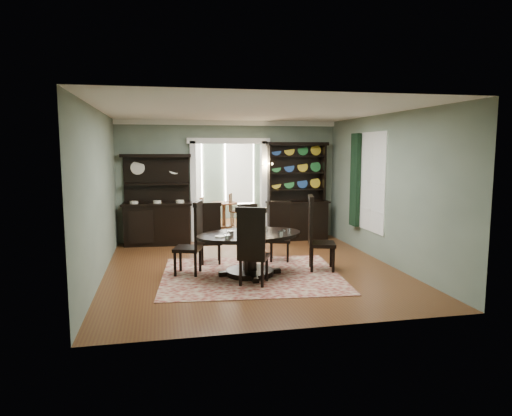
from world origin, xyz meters
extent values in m
cube|color=#593617|center=(0.00, 0.00, -0.01)|extent=(5.50, 6.00, 0.01)
cube|color=white|center=(0.00, 0.00, 3.00)|extent=(5.50, 6.00, 0.01)
cube|color=gray|center=(-2.75, 0.00, 1.50)|extent=(0.01, 6.00, 3.00)
cube|color=gray|center=(2.75, 0.00, 1.50)|extent=(0.01, 6.00, 3.00)
cube|color=gray|center=(0.00, -3.00, 1.50)|extent=(5.50, 0.01, 3.00)
cube|color=gray|center=(-1.83, 3.00, 1.50)|extent=(1.85, 0.01, 3.00)
cube|color=gray|center=(1.83, 3.00, 1.50)|extent=(1.85, 0.01, 3.00)
cube|color=gray|center=(0.00, 3.00, 2.75)|extent=(1.80, 0.01, 0.50)
cube|color=white|center=(0.00, 2.95, 2.94)|extent=(5.50, 0.10, 0.12)
cube|color=#593617|center=(0.00, 4.75, -0.01)|extent=(3.50, 3.50, 0.01)
cube|color=white|center=(0.00, 4.75, 3.00)|extent=(3.50, 3.50, 0.01)
cube|color=gray|center=(-1.75, 4.75, 1.50)|extent=(0.01, 3.50, 3.00)
cube|color=gray|center=(1.75, 4.75, 1.50)|extent=(0.01, 3.50, 3.00)
cube|color=gray|center=(0.00, 6.50, 1.50)|extent=(3.50, 0.01, 3.00)
cube|color=white|center=(-0.85, 6.45, 1.55)|extent=(1.05, 0.06, 2.20)
cube|color=white|center=(0.85, 6.45, 1.55)|extent=(1.05, 0.06, 2.20)
cube|color=white|center=(-0.90, 3.00, 1.25)|extent=(0.14, 0.25, 2.50)
cube|color=white|center=(0.90, 3.00, 1.25)|extent=(0.14, 0.25, 2.50)
cube|color=white|center=(0.00, 3.00, 2.50)|extent=(2.08, 0.25, 0.14)
cube|color=white|center=(2.74, 0.60, 1.60)|extent=(0.02, 1.10, 2.00)
cube|color=white|center=(2.73, 0.60, 1.60)|extent=(0.01, 1.22, 2.12)
cube|color=black|center=(2.65, 1.28, 1.60)|extent=(0.10, 0.35, 2.10)
cube|color=gold|center=(0.95, 2.92, 1.85)|extent=(0.08, 0.05, 0.18)
sphere|color=#FFD88C|center=(0.85, 2.77, 1.93)|extent=(0.07, 0.07, 0.07)
sphere|color=#FFD88C|center=(1.05, 2.77, 1.93)|extent=(0.07, 0.07, 0.07)
cube|color=maroon|center=(-0.09, -0.42, 0.01)|extent=(3.47, 3.05, 0.01)
ellipsoid|color=black|center=(-0.12, -0.40, 0.75)|extent=(2.19, 1.62, 0.05)
cylinder|color=black|center=(-0.12, -0.40, 0.72)|extent=(2.16, 2.16, 0.03)
cylinder|color=black|center=(-0.12, -0.40, 0.39)|extent=(0.25, 0.25, 0.69)
cylinder|color=black|center=(-0.12, -0.40, 0.05)|extent=(0.87, 0.87, 0.10)
cylinder|color=silver|center=(-0.05, -0.48, 0.80)|extent=(0.28, 0.28, 0.05)
cube|color=black|center=(-0.73, 0.63, 0.43)|extent=(0.46, 0.45, 0.06)
cube|color=black|center=(-0.71, 0.81, 0.81)|extent=(0.43, 0.08, 0.73)
cube|color=black|center=(-0.71, 0.81, 1.18)|extent=(0.47, 0.10, 0.08)
cylinder|color=black|center=(-0.91, 0.47, 0.22)|extent=(0.05, 0.05, 0.43)
cylinder|color=black|center=(-0.57, 0.44, 0.22)|extent=(0.05, 0.05, 0.43)
cylinder|color=black|center=(-0.88, 0.81, 0.22)|extent=(0.05, 0.05, 0.43)
cylinder|color=black|center=(-0.54, 0.78, 0.22)|extent=(0.05, 0.05, 0.43)
cube|color=black|center=(0.13, 0.61, 0.41)|extent=(0.53, 0.52, 0.05)
cube|color=black|center=(0.06, 0.77, 0.78)|extent=(0.40, 0.20, 0.70)
cube|color=black|center=(0.06, 0.77, 1.14)|extent=(0.44, 0.23, 0.07)
cylinder|color=black|center=(0.04, 0.40, 0.21)|extent=(0.05, 0.05, 0.41)
cylinder|color=black|center=(0.34, 0.52, 0.21)|extent=(0.05, 0.05, 0.41)
cylinder|color=black|center=(-0.08, 0.70, 0.21)|extent=(0.05, 0.05, 0.41)
cylinder|color=black|center=(0.22, 0.82, 0.21)|extent=(0.05, 0.05, 0.41)
cube|color=black|center=(0.69, 0.54, 0.43)|extent=(0.53, 0.51, 0.06)
cube|color=black|center=(0.74, 0.73, 0.81)|extent=(0.43, 0.16, 0.73)
cube|color=black|center=(0.74, 0.73, 1.19)|extent=(0.47, 0.19, 0.08)
cylinder|color=black|center=(0.48, 0.43, 0.22)|extent=(0.05, 0.05, 0.43)
cylinder|color=black|center=(0.81, 0.34, 0.22)|extent=(0.05, 0.05, 0.43)
cylinder|color=black|center=(0.57, 0.75, 0.22)|extent=(0.05, 0.05, 0.43)
cylinder|color=black|center=(0.90, 0.66, 0.22)|extent=(0.05, 0.05, 0.43)
cube|color=black|center=(-1.23, -0.11, 0.48)|extent=(0.59, 0.60, 0.06)
cube|color=black|center=(-1.03, -0.17, 0.90)|extent=(0.20, 0.48, 0.82)
cube|color=black|center=(-1.03, -0.17, 1.32)|extent=(0.23, 0.52, 0.08)
cylinder|color=black|center=(-1.35, 0.13, 0.24)|extent=(0.05, 0.05, 0.48)
cylinder|color=black|center=(-1.47, -0.23, 0.24)|extent=(0.05, 0.05, 0.48)
cylinder|color=black|center=(-0.99, 0.01, 0.24)|extent=(0.05, 0.05, 0.48)
cylinder|color=black|center=(-1.11, -0.35, 0.24)|extent=(0.05, 0.05, 0.48)
cube|color=black|center=(1.29, -0.33, 0.51)|extent=(0.60, 0.61, 0.07)
cube|color=black|center=(1.08, -0.27, 0.95)|extent=(0.18, 0.50, 0.86)
cube|color=black|center=(1.08, -0.27, 1.39)|extent=(0.21, 0.55, 0.09)
cylinder|color=black|center=(1.43, -0.57, 0.25)|extent=(0.06, 0.06, 0.51)
cylinder|color=black|center=(1.53, -0.19, 0.25)|extent=(0.06, 0.06, 0.51)
cylinder|color=black|center=(1.05, -0.47, 0.25)|extent=(0.06, 0.06, 0.51)
cylinder|color=black|center=(1.15, -0.09, 0.25)|extent=(0.06, 0.06, 0.51)
cube|color=black|center=(-0.16, -0.96, 0.48)|extent=(0.63, 0.62, 0.06)
cube|color=black|center=(-0.24, -1.15, 0.90)|extent=(0.46, 0.25, 0.81)
cube|color=black|center=(-0.24, -1.15, 1.31)|extent=(0.50, 0.28, 0.08)
cylinder|color=black|center=(0.09, -0.87, 0.24)|extent=(0.05, 0.05, 0.48)
cylinder|color=black|center=(-0.25, -0.71, 0.24)|extent=(0.05, 0.05, 0.48)
cylinder|color=black|center=(-0.06, -1.21, 0.24)|extent=(0.05, 0.05, 0.48)
cylinder|color=black|center=(-0.40, -1.05, 0.24)|extent=(0.05, 0.05, 0.48)
cube|color=black|center=(-1.78, 2.71, 0.49)|extent=(1.59, 0.65, 0.97)
cube|color=black|center=(-1.78, 2.71, 0.99)|extent=(1.69, 0.70, 0.05)
cube|color=black|center=(-1.78, 2.92, 1.58)|extent=(1.56, 0.19, 1.15)
cube|color=black|center=(-1.78, 2.82, 1.46)|extent=(1.53, 0.38, 0.04)
cube|color=black|center=(-1.78, 2.81, 2.14)|extent=(1.68, 0.46, 0.08)
cube|color=black|center=(1.72, 2.68, 0.48)|extent=(1.49, 0.57, 0.95)
cube|color=black|center=(1.72, 2.68, 0.96)|extent=(1.60, 0.63, 0.04)
cube|color=black|center=(1.72, 2.89, 1.69)|extent=(1.48, 0.11, 1.44)
cube|color=black|center=(1.00, 2.79, 1.69)|extent=(0.06, 0.28, 1.48)
cube|color=black|center=(2.44, 2.79, 1.69)|extent=(0.06, 0.28, 1.48)
cube|color=black|center=(1.72, 2.77, 2.43)|extent=(1.59, 0.38, 0.08)
cube|color=black|center=(1.72, 2.79, 1.27)|extent=(1.49, 0.32, 0.03)
cube|color=black|center=(1.72, 2.79, 1.69)|extent=(1.49, 0.32, 0.03)
cube|color=black|center=(1.72, 2.79, 2.11)|extent=(1.49, 0.32, 0.03)
cylinder|color=#592C19|center=(0.11, 4.78, 0.73)|extent=(0.81, 0.81, 0.04)
cylinder|color=#592C19|center=(0.11, 4.78, 0.37)|extent=(0.10, 0.10, 0.71)
cylinder|color=#592C19|center=(0.11, 4.78, 0.03)|extent=(0.44, 0.44, 0.06)
cylinder|color=#592C19|center=(-0.68, 5.00, 0.42)|extent=(0.38, 0.38, 0.04)
cube|color=#592C19|center=(-0.52, 4.93, 0.66)|extent=(0.17, 0.32, 0.47)
cylinder|color=#592C19|center=(-0.74, 5.17, 0.21)|extent=(0.03, 0.03, 0.42)
cylinder|color=#592C19|center=(-0.85, 4.93, 0.21)|extent=(0.03, 0.03, 0.42)
cylinder|color=#592C19|center=(-0.50, 5.06, 0.21)|extent=(0.03, 0.03, 0.42)
cylinder|color=#592C19|center=(-0.61, 4.82, 0.21)|extent=(0.03, 0.03, 0.42)
cylinder|color=#592C19|center=(0.49, 4.74, 0.47)|extent=(0.42, 0.42, 0.04)
cube|color=#592C19|center=(0.31, 4.81, 0.74)|extent=(0.16, 0.37, 0.53)
cylinder|color=#592C19|center=(0.58, 4.55, 0.24)|extent=(0.04, 0.04, 0.47)
cylinder|color=#592C19|center=(0.68, 4.83, 0.24)|extent=(0.04, 0.04, 0.47)
cylinder|color=#592C19|center=(0.30, 4.65, 0.24)|extent=(0.04, 0.04, 0.47)
cylinder|color=#592C19|center=(0.40, 4.93, 0.24)|extent=(0.04, 0.04, 0.47)
camera|label=1|loc=(-1.66, -8.40, 2.30)|focal=32.00mm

